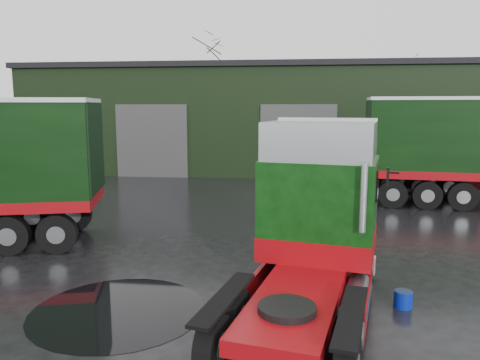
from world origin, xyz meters
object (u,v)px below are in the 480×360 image
Objects in this scene: tree_back_a at (207,96)px; tree_back_b at (394,108)px; hero_tractor at (306,226)px; wash_bucket at (403,299)px; warehouse at (298,118)px.

tree_back_b is at bearing 0.00° from tree_back_a.
hero_tractor is 2.72m from wash_bucket.
warehouse is 23.04m from hero_tractor.
wash_bucket is 32.80m from tree_back_b.
tree_back_b reaches higher than wash_bucket.
wash_bucket is (2.06, -22.06, -2.99)m from warehouse.
hero_tractor reaches higher than wash_bucket.
tree_back_a is at bearing 180.00° from tree_back_b.
tree_back_a reaches higher than warehouse.
tree_back_b reaches higher than hero_tractor.
tree_back_a is at bearing 107.42° from wash_bucket.
tree_back_b reaches higher than warehouse.
warehouse is 12.90m from tree_back_a.
wash_bucket is at bearing -72.58° from tree_back_a.
hero_tractor is 0.78× the size of tree_back_b.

